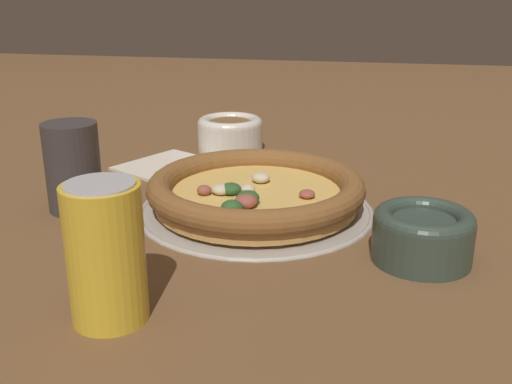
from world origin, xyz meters
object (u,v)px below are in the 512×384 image
(bowl_far, at_px, (230,133))
(drinking_cup, at_px, (73,167))
(bowl_near, at_px, (423,234))
(napkin, at_px, (166,164))
(beverage_can, at_px, (106,253))
(pizza_tray, at_px, (256,208))
(fork, at_px, (136,170))
(pizza, at_px, (256,191))

(bowl_far, bearing_deg, drinking_cup, -23.30)
(bowl_near, relative_size, napkin, 0.59)
(beverage_can, bearing_deg, pizza_tray, 164.95)
(bowl_near, relative_size, bowl_far, 0.94)
(napkin, distance_m, fork, 0.05)
(beverage_can, bearing_deg, bowl_far, -177.66)
(pizza_tray, distance_m, beverage_can, 0.29)
(drinking_cup, distance_m, napkin, 0.21)
(pizza_tray, relative_size, fork, 1.72)
(pizza_tray, bearing_deg, fork, -121.16)
(pizza_tray, distance_m, bowl_far, 0.28)
(bowl_near, bearing_deg, napkin, -125.58)
(napkin, bearing_deg, bowl_far, 142.98)
(bowl_far, xyz_separation_m, napkin, (0.10, -0.08, -0.03))
(pizza_tray, relative_size, beverage_can, 2.41)
(napkin, bearing_deg, pizza_tray, 47.69)
(pizza, height_order, bowl_near, bowl_near)
(napkin, height_order, fork, napkin)
(pizza, bearing_deg, fork, -121.32)
(bowl_far, height_order, napkin, bowl_far)
(bowl_near, bearing_deg, pizza, -118.28)
(bowl_far, distance_m, fork, 0.18)
(bowl_far, distance_m, napkin, 0.13)
(beverage_can, bearing_deg, drinking_cup, -147.35)
(napkin, relative_size, fork, 1.01)
(pizza, height_order, napkin, pizza)
(bowl_near, bearing_deg, fork, -119.88)
(drinking_cup, bearing_deg, fork, 175.58)
(bowl_near, height_order, bowl_far, bowl_far)
(bowl_near, bearing_deg, beverage_can, -58.02)
(pizza_tray, xyz_separation_m, fork, (-0.13, -0.21, -0.00))
(pizza, distance_m, fork, 0.25)
(bowl_far, relative_size, napkin, 0.63)
(pizza, bearing_deg, drinking_cup, -80.53)
(pizza, xyz_separation_m, drinking_cup, (0.04, -0.23, 0.03))
(bowl_near, xyz_separation_m, beverage_can, (0.17, -0.27, 0.03))
(fork, bearing_deg, bowl_far, 151.87)
(bowl_far, height_order, fork, bowl_far)
(napkin, xyz_separation_m, beverage_can, (0.44, 0.10, 0.06))
(pizza, relative_size, fork, 1.58)
(pizza_tray, distance_m, pizza, 0.02)
(pizza, bearing_deg, beverage_can, -15.05)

